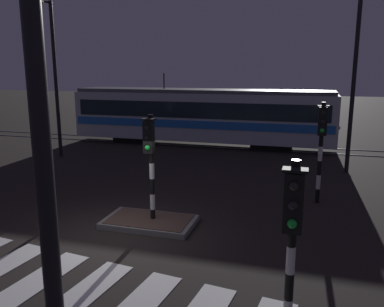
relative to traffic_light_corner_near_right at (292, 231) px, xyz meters
name	(u,v)px	position (x,y,z in m)	size (l,w,h in m)	color
ground_plane	(111,239)	(-4.72, 3.13, -2.08)	(120.00, 120.00, 0.00)	black
rail_near	(219,147)	(-4.72, 16.12, -2.06)	(80.00, 0.12, 0.03)	#59595E
rail_far	(224,143)	(-4.72, 17.55, -2.06)	(80.00, 0.12, 0.03)	#59595E
traffic_island	(149,222)	(-4.12, 4.35, -1.99)	(2.61, 1.50, 0.18)	slate
traffic_light_corner_near_right	(292,231)	(0.00, 0.00, 0.00)	(0.36, 0.42, 3.15)	black
traffic_light_corner_far_right	(321,138)	(0.57, 7.68, 0.16)	(0.36, 0.42, 3.38)	black
traffic_light_corner_far_left	(46,128)	(-10.12, 8.04, -0.03)	(0.36, 0.42, 3.10)	black
traffic_light_median_centre	(150,154)	(-4.04, 4.33, 0.04)	(0.36, 0.42, 3.20)	black
street_lamp_trackside_right	(356,59)	(1.84, 12.12, 2.75)	(0.44, 1.21, 7.68)	black
street_lamp_trackside_left	(51,61)	(-12.01, 11.35, 2.72)	(0.44, 1.21, 7.63)	black
street_lamp_near_kerb	(13,25)	(-2.19, -2.93, 2.72)	(0.44, 1.21, 7.63)	black
tram	(201,115)	(-5.97, 16.83, -0.33)	(15.38, 2.58, 4.15)	#B2BCC1
bollard_island_edge	(45,211)	(-6.76, 3.18, -1.52)	(0.12, 0.12, 1.11)	black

